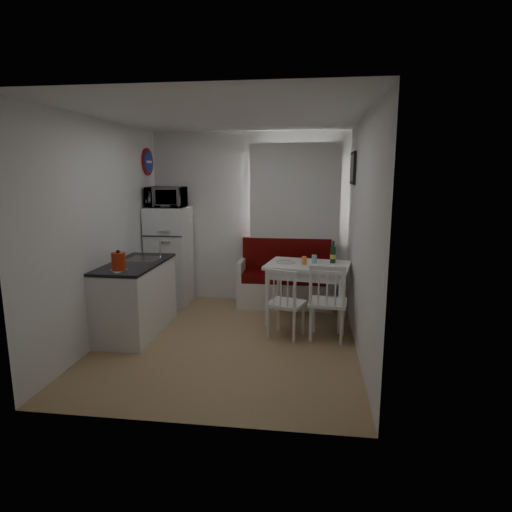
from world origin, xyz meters
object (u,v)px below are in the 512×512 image
(kitchen_counter, at_px, (137,297))
(kettle, at_px, (119,262))
(wine_bottle, at_px, (333,252))
(bench, at_px, (286,284))
(fridge, at_px, (170,256))
(chair_right, at_px, (328,294))
(dining_table, at_px, (308,270))
(microwave, at_px, (166,197))
(chair_left, at_px, (286,296))

(kitchen_counter, distance_m, kettle, 0.78)
(kettle, xyz_separation_m, wine_bottle, (2.40, 1.29, -0.07))
(bench, height_order, fridge, fridge)
(fridge, bearing_deg, chair_right, -28.05)
(chair_right, height_order, wine_bottle, wine_bottle)
(kettle, relative_size, wine_bottle, 0.81)
(dining_table, height_order, fridge, fridge)
(bench, bearing_deg, dining_table, -64.32)
(bench, height_order, microwave, microwave)
(microwave, bearing_deg, fridge, 90.00)
(microwave, relative_size, kettle, 2.24)
(kettle, bearing_deg, chair_right, 12.75)
(fridge, distance_m, wine_bottle, 2.49)
(bench, height_order, chair_right, bench)
(bench, relative_size, wine_bottle, 4.73)
(chair_left, bearing_deg, wine_bottle, 71.93)
(chair_right, bearing_deg, kitchen_counter, -173.60)
(bench, distance_m, dining_table, 0.86)
(kitchen_counter, relative_size, wine_bottle, 4.41)
(chair_right, relative_size, fridge, 0.34)
(fridge, bearing_deg, chair_left, -33.93)
(microwave, height_order, wine_bottle, microwave)
(chair_right, distance_m, kettle, 2.42)
(kitchen_counter, relative_size, chair_right, 2.61)
(chair_right, relative_size, wine_bottle, 1.69)
(dining_table, bearing_deg, wine_bottle, 26.31)
(chair_left, distance_m, kettle, 1.96)
(fridge, relative_size, microwave, 2.73)
(chair_right, xyz_separation_m, microwave, (-2.35, 1.20, 1.06))
(microwave, bearing_deg, kitchen_counter, -90.94)
(dining_table, distance_m, microwave, 2.36)
(dining_table, height_order, chair_right, chair_right)
(bench, xyz_separation_m, wine_bottle, (0.66, -0.60, 0.62))
(bench, height_order, kettle, kettle)
(chair_left, xyz_separation_m, microwave, (-1.85, 1.20, 1.10))
(kitchen_counter, xyz_separation_m, fridge, (0.02, 1.24, 0.29))
(microwave, bearing_deg, bench, 5.26)
(bench, xyz_separation_m, microwave, (-1.77, -0.16, 1.30))
(bench, height_order, chair_left, bench)
(dining_table, xyz_separation_m, chair_left, (-0.25, -0.66, -0.17))
(bench, distance_m, microwave, 2.20)
(kitchen_counter, relative_size, kettle, 5.43)
(kitchen_counter, bearing_deg, chair_right, -0.24)
(kitchen_counter, height_order, bench, kitchen_counter)
(wine_bottle, bearing_deg, kettle, -151.69)
(fridge, bearing_deg, kettle, -89.03)
(chair_left, relative_size, kettle, 2.12)
(microwave, height_order, kettle, microwave)
(kitchen_counter, bearing_deg, microwave, 89.06)
(fridge, bearing_deg, microwave, -90.00)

